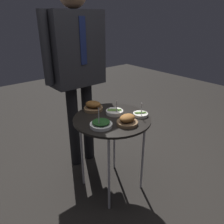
% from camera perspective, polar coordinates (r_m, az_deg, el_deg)
% --- Properties ---
extents(ground_plane, '(8.00, 8.00, 0.00)m').
position_cam_1_polar(ground_plane, '(2.18, 0.00, -18.54)').
color(ground_plane, black).
extents(serving_cart, '(0.64, 0.64, 0.71)m').
position_cam_1_polar(serving_cart, '(1.81, 0.00, -3.06)').
color(serving_cart, black).
rests_on(serving_cart, ground_plane).
extents(bowl_asparagus_front_center, '(0.15, 0.15, 0.13)m').
position_cam_1_polar(bowl_asparagus_front_center, '(1.85, 0.67, 0.03)').
color(bowl_asparagus_front_center, silver).
rests_on(bowl_asparagus_front_center, serving_cart).
extents(bowl_roast_mid_right, '(0.17, 0.17, 0.08)m').
position_cam_1_polar(bowl_roast_mid_right, '(1.92, -4.92, 1.47)').
color(bowl_roast_mid_right, brown).
rests_on(bowl_roast_mid_right, serving_cart).
extents(bowl_spinach_near_rim, '(0.17, 0.17, 0.17)m').
position_cam_1_polar(bowl_spinach_near_rim, '(1.63, -2.88, -3.08)').
color(bowl_spinach_near_rim, white).
rests_on(bowl_spinach_near_rim, serving_cart).
extents(bowl_asparagus_back_right, '(0.12, 0.12, 0.13)m').
position_cam_1_polar(bowl_asparagus_back_right, '(1.82, 7.44, -0.59)').
color(bowl_asparagus_back_right, silver).
rests_on(bowl_asparagus_back_right, serving_cart).
extents(bowl_roast_back_left, '(0.16, 0.16, 0.08)m').
position_cam_1_polar(bowl_roast_back_left, '(1.66, 4.01, -2.17)').
color(bowl_roast_back_left, brown).
rests_on(bowl_roast_back_left, serving_cart).
extents(waiter_figure, '(0.65, 0.24, 1.76)m').
position_cam_1_polar(waiter_figure, '(2.08, -9.21, 13.64)').
color(waiter_figure, black).
rests_on(waiter_figure, ground_plane).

